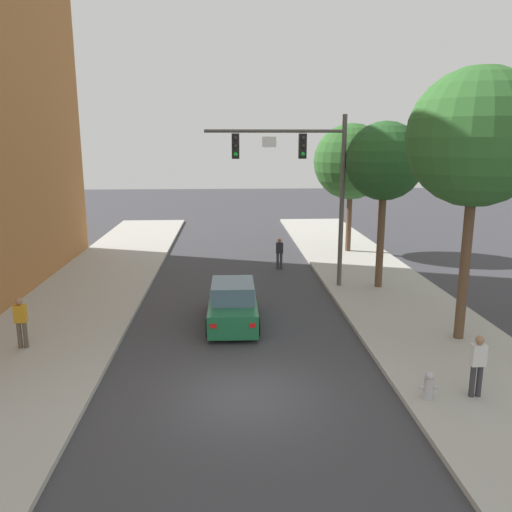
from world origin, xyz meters
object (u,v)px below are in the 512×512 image
at_px(car_lead_green, 233,305).
at_px(fire_hydrant, 429,385).
at_px(street_tree_nearest, 477,138).
at_px(pedestrian_sidewalk_right_walker, 478,363).
at_px(pedestrian_sidewalk_left_walker, 21,320).
at_px(traffic_signal_mast, 304,170).
at_px(street_tree_third, 351,162).
at_px(pedestrian_crossing_road, 280,252).
at_px(street_tree_second, 385,162).

distance_m(car_lead_green, fire_hydrant, 7.86).
bearing_deg(street_tree_nearest, pedestrian_sidewalk_right_walker, -109.09).
relative_size(pedestrian_sidewalk_right_walker, street_tree_nearest, 0.19).
bearing_deg(pedestrian_sidewalk_left_walker, street_tree_nearest, 0.25).
relative_size(traffic_signal_mast, street_tree_third, 1.01).
height_order(pedestrian_sidewalk_left_walker, street_tree_nearest, street_tree_nearest).
height_order(traffic_signal_mast, car_lead_green, traffic_signal_mast).
relative_size(car_lead_green, pedestrian_sidewalk_right_walker, 2.60).
distance_m(traffic_signal_mast, street_tree_third, 8.33).
bearing_deg(pedestrian_sidewalk_right_walker, pedestrian_sidewalk_left_walker, 163.08).
bearing_deg(pedestrian_sidewalk_left_walker, pedestrian_sidewalk_right_walker, -16.92).
relative_size(car_lead_green, fire_hydrant, 5.91).
height_order(car_lead_green, street_tree_nearest, street_tree_nearest).
bearing_deg(pedestrian_sidewalk_left_walker, pedestrian_crossing_road, 48.28).
bearing_deg(pedestrian_sidewalk_right_walker, traffic_signal_mast, 105.65).
distance_m(traffic_signal_mast, street_tree_second, 3.43).
bearing_deg(car_lead_green, pedestrian_crossing_road, 72.60).
bearing_deg(street_tree_second, street_tree_third, 86.92).
bearing_deg(fire_hydrant, traffic_signal_mast, 99.18).
distance_m(car_lead_green, pedestrian_sidewalk_left_walker, 7.03).
relative_size(pedestrian_crossing_road, fire_hydrant, 2.28).
bearing_deg(street_tree_second, car_lead_green, -148.53).
height_order(fire_hydrant, street_tree_nearest, street_tree_nearest).
distance_m(pedestrian_sidewalk_right_walker, street_tree_third, 18.39).
relative_size(pedestrian_crossing_road, street_tree_second, 0.23).
distance_m(pedestrian_crossing_road, pedestrian_sidewalk_right_walker, 14.62).
xyz_separation_m(pedestrian_sidewalk_right_walker, street_tree_second, (0.47, 10.15, 4.60)).
bearing_deg(fire_hydrant, street_tree_third, 83.24).
xyz_separation_m(pedestrian_crossing_road, street_tree_nearest, (4.95, -10.22, 5.70)).
xyz_separation_m(car_lead_green, street_tree_second, (6.58, 4.03, 4.94)).
distance_m(traffic_signal_mast, fire_hydrant, 11.66).
xyz_separation_m(traffic_signal_mast, street_tree_second, (3.40, -0.29, 0.35)).
xyz_separation_m(pedestrian_sidewalk_left_walker, street_tree_nearest, (14.12, 0.06, 5.55)).
height_order(pedestrian_sidewalk_left_walker, street_tree_second, street_tree_second).
bearing_deg(pedestrian_crossing_road, pedestrian_sidewalk_left_walker, -131.72).
bearing_deg(fire_hydrant, pedestrian_sidewalk_left_walker, 161.22).
height_order(car_lead_green, pedestrian_sidewalk_left_walker, pedestrian_sidewalk_left_walker).
xyz_separation_m(car_lead_green, pedestrian_crossing_road, (2.52, 8.04, 0.19)).
height_order(traffic_signal_mast, pedestrian_sidewalk_right_walker, traffic_signal_mast).
relative_size(car_lead_green, street_tree_nearest, 0.49).
height_order(pedestrian_crossing_road, pedestrian_sidewalk_right_walker, pedestrian_sidewalk_right_walker).
bearing_deg(street_tree_nearest, pedestrian_sidewalk_left_walker, -179.75).
bearing_deg(pedestrian_crossing_road, traffic_signal_mast, -79.97).
xyz_separation_m(fire_hydrant, street_tree_second, (1.71, 10.19, 5.16)).
relative_size(pedestrian_sidewalk_left_walker, street_tree_second, 0.23).
xyz_separation_m(street_tree_nearest, street_tree_third, (-0.48, 13.91, -1.24)).
distance_m(traffic_signal_mast, pedestrian_crossing_road, 5.80).
bearing_deg(pedestrian_sidewalk_left_walker, traffic_signal_mast, 33.74).
bearing_deg(traffic_signal_mast, pedestrian_sidewalk_left_walker, -146.26).
distance_m(car_lead_green, pedestrian_sidewalk_right_walker, 8.66).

